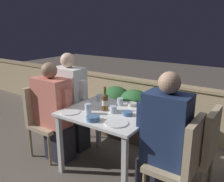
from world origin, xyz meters
name	(u,v)px	position (x,y,z in m)	size (l,w,h in m)	color
ground_plane	(109,169)	(0.00, 0.00, 0.00)	(16.00, 16.00, 0.00)	#665B51
parapet_wall	(157,106)	(0.00, 1.33, 0.40)	(9.00, 0.18, 0.80)	tan
dining_table	(109,120)	(0.00, 0.00, 0.63)	(0.96, 0.81, 0.73)	white
planter_hedge	(134,112)	(-0.15, 0.85, 0.42)	(1.18, 0.47, 0.76)	brown
chair_left_near	(44,114)	(-0.91, -0.16, 0.54)	(0.42, 0.41, 0.92)	tan
person_coral_top	(54,112)	(-0.71, -0.16, 0.61)	(0.51, 0.26, 1.23)	#282833
chair_left_far	(62,107)	(-0.93, 0.17, 0.54)	(0.42, 0.41, 0.92)	tan
person_white_polo	(71,102)	(-0.74, 0.17, 0.66)	(0.50, 0.26, 1.31)	#282833
chair_right_near	(183,158)	(0.90, -0.15, 0.54)	(0.42, 0.41, 0.92)	tan
person_navy_jumper	(162,141)	(0.70, -0.15, 0.65)	(0.48, 0.26, 1.29)	#282833
chair_right_far	(201,145)	(0.97, 0.16, 0.54)	(0.42, 0.41, 0.92)	tan
beer_bottle	(105,102)	(-0.05, 0.00, 0.84)	(0.07, 0.07, 0.27)	brown
plate_0	(94,106)	(-0.24, 0.03, 0.74)	(0.22, 0.22, 0.01)	white
plate_1	(70,112)	(-0.33, -0.27, 0.74)	(0.21, 0.21, 0.01)	white
plate_2	(116,123)	(0.25, -0.23, 0.74)	(0.23, 0.23, 0.01)	white
bowl_0	(93,118)	(0.02, -0.30, 0.76)	(0.14, 0.14, 0.05)	#4C709E
bowl_1	(132,104)	(0.12, 0.31, 0.75)	(0.12, 0.12, 0.04)	beige
bowl_2	(127,113)	(0.23, 0.02, 0.75)	(0.11, 0.11, 0.04)	#4C709E
glass_cup_0	(149,105)	(0.34, 0.30, 0.79)	(0.06, 0.06, 0.11)	silver
glass_cup_1	(120,102)	(-0.01, 0.24, 0.78)	(0.07, 0.07, 0.09)	silver
glass_cup_2	(88,109)	(-0.15, -0.18, 0.79)	(0.07, 0.07, 0.11)	silver
glass_cup_3	(113,109)	(0.06, -0.01, 0.77)	(0.08, 0.08, 0.08)	silver
glass_cup_4	(100,98)	(-0.30, 0.22, 0.77)	(0.08, 0.08, 0.09)	silver
fork_0	(141,112)	(0.31, 0.16, 0.74)	(0.17, 0.02, 0.01)	silver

